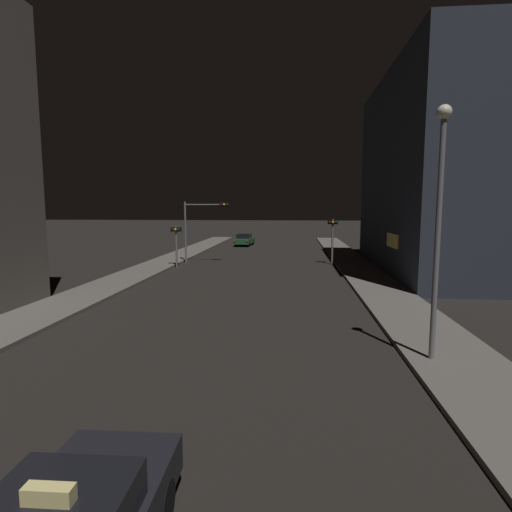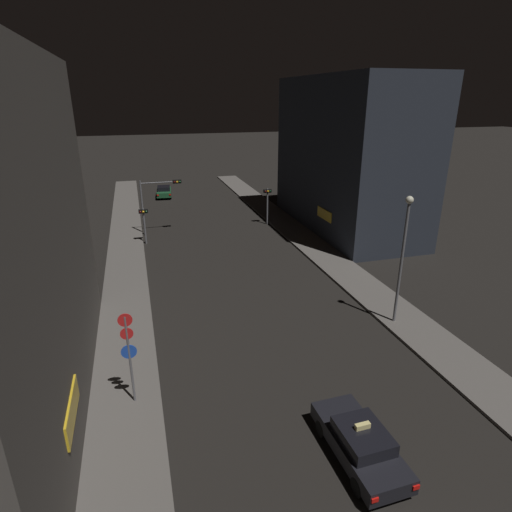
{
  "view_description": "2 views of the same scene",
  "coord_description": "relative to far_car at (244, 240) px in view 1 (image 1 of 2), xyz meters",
  "views": [
    {
      "loc": [
        2.94,
        2.41,
        4.66
      ],
      "look_at": [
        1.19,
        21.32,
        2.38
      ],
      "focal_mm": 28.44,
      "sensor_mm": 36.0,
      "label": 1
    },
    {
      "loc": [
        -6.54,
        -3.88,
        12.36
      ],
      "look_at": [
        0.68,
        21.16,
        2.44
      ],
      "focal_mm": 29.52,
      "sensor_mm": 36.0,
      "label": 2
    }
  ],
  "objects": [
    {
      "name": "traffic_light_left_kerb",
      "position": [
        -3.08,
        -18.59,
        1.61
      ],
      "size": [
        0.8,
        0.41,
        3.22
      ],
      "color": "slate",
      "rests_on": "ground_plane"
    },
    {
      "name": "far_car",
      "position": [
        0.0,
        0.0,
        0.0
      ],
      "size": [
        2.16,
        4.58,
        1.42
      ],
      "color": "#1E512D",
      "rests_on": "ground_plane"
    },
    {
      "name": "traffic_light_right_kerb",
      "position": [
        9.17,
        -15.79,
        1.93
      ],
      "size": [
        0.8,
        0.41,
        3.72
      ],
      "color": "slate",
      "rests_on": "ground_plane"
    },
    {
      "name": "sidewalk_left",
      "position": [
        -4.82,
        -20.87,
        -0.65
      ],
      "size": [
        2.99,
        65.54,
        0.16
      ],
      "primitive_type": "cube",
      "color": "#5B5651",
      "rests_on": "ground_plane"
    },
    {
      "name": "street_lamp_near_block",
      "position": [
        10.15,
        -37.09,
        3.95
      ],
      "size": [
        0.41,
        0.41,
        7.35
      ],
      "color": "slate",
      "rests_on": "sidewalk_right"
    },
    {
      "name": "traffic_light_overhead",
      "position": [
        -1.64,
        -15.84,
        2.99
      ],
      "size": [
        3.82,
        0.41,
        5.14
      ],
      "color": "slate",
      "rests_on": "ground_plane"
    },
    {
      "name": "building_facade_right",
      "position": [
        16.22,
        -18.71,
        6.34
      ],
      "size": [
        7.7,
        18.58,
        14.14
      ],
      "color": "#282D38",
      "rests_on": "ground_plane"
    },
    {
      "name": "sidewalk_right",
      "position": [
        10.91,
        -20.87,
        -0.65
      ],
      "size": [
        2.99,
        65.54,
        0.16
      ],
      "primitive_type": "cube",
      "color": "#5B5651",
      "rests_on": "ground_plane"
    }
  ]
}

